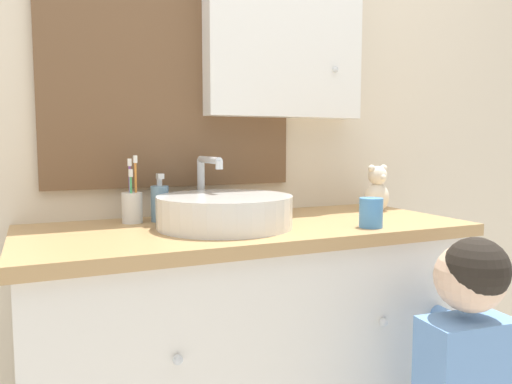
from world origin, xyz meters
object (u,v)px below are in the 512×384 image
(soap_dispenser, at_px, (160,203))
(drinking_cup, at_px, (371,213))
(toothbrush_holder, at_px, (132,205))
(sink_basin, at_px, (225,210))
(teddy_bear, at_px, (377,189))

(soap_dispenser, bearing_deg, drinking_cup, -33.90)
(toothbrush_holder, height_order, soap_dispenser, toothbrush_holder)
(sink_basin, xyz_separation_m, toothbrush_holder, (-0.23, 0.18, 0.00))
(teddy_bear, distance_m, drinking_cup, 0.35)
(teddy_bear, bearing_deg, drinking_cup, -130.37)
(sink_basin, bearing_deg, drinking_cup, -25.05)
(drinking_cup, bearing_deg, sink_basin, 154.95)
(soap_dispenser, distance_m, teddy_bear, 0.75)
(sink_basin, height_order, drinking_cup, sink_basin)
(drinking_cup, bearing_deg, toothbrush_holder, 149.49)
(soap_dispenser, bearing_deg, teddy_bear, -6.21)
(sink_basin, bearing_deg, teddy_bear, 8.73)
(sink_basin, relative_size, soap_dispenser, 2.99)
(sink_basin, distance_m, toothbrush_holder, 0.29)
(soap_dispenser, bearing_deg, sink_basin, -50.28)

